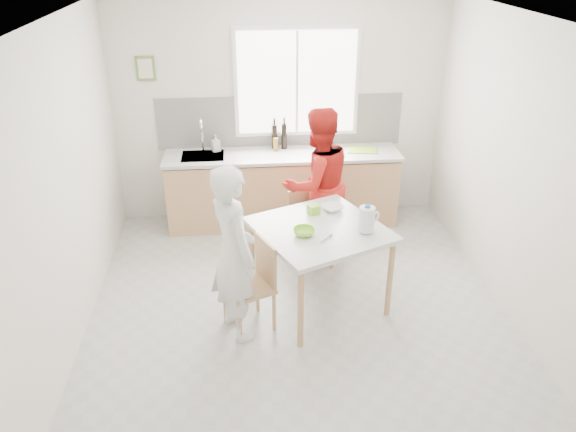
{
  "coord_description": "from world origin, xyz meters",
  "views": [
    {
      "loc": [
        -0.51,
        -4.4,
        3.29
      ],
      "look_at": [
        -0.09,
        0.2,
        0.96
      ],
      "focal_mm": 35.0,
      "sensor_mm": 36.0,
      "label": 1
    }
  ],
  "objects_px": {
    "dining_table": "(320,236)",
    "wine_bottle_b": "(274,136)",
    "wine_bottle_a": "(284,136)",
    "chair_left": "(255,281)",
    "bowl_green": "(304,232)",
    "chair_far": "(307,222)",
    "milk_jug": "(367,219)",
    "person_red": "(317,184)",
    "person_white": "(234,253)",
    "bowl_white": "(332,208)"
  },
  "relations": [
    {
      "from": "person_red",
      "to": "wine_bottle_b",
      "type": "relative_size",
      "value": 5.67
    },
    {
      "from": "person_white",
      "to": "bowl_white",
      "type": "xyz_separation_m",
      "value": [
        0.98,
        0.71,
        0.05
      ]
    },
    {
      "from": "chair_left",
      "to": "chair_far",
      "type": "distance_m",
      "value": 1.32
    },
    {
      "from": "milk_jug",
      "to": "person_red",
      "type": "bearing_deg",
      "value": 81.19
    },
    {
      "from": "person_red",
      "to": "bowl_white",
      "type": "height_order",
      "value": "person_red"
    },
    {
      "from": "bowl_green",
      "to": "wine_bottle_a",
      "type": "distance_m",
      "value": 2.09
    },
    {
      "from": "wine_bottle_b",
      "to": "milk_jug",
      "type": "bearing_deg",
      "value": -71.79
    },
    {
      "from": "person_white",
      "to": "wine_bottle_b",
      "type": "distance_m",
      "value": 2.41
    },
    {
      "from": "chair_left",
      "to": "wine_bottle_b",
      "type": "height_order",
      "value": "wine_bottle_b"
    },
    {
      "from": "milk_jug",
      "to": "wine_bottle_b",
      "type": "height_order",
      "value": "wine_bottle_b"
    },
    {
      "from": "dining_table",
      "to": "chair_left",
      "type": "bearing_deg",
      "value": -156.12
    },
    {
      "from": "chair_far",
      "to": "milk_jug",
      "type": "xyz_separation_m",
      "value": [
        0.42,
        -1.01,
        0.54
      ]
    },
    {
      "from": "dining_table",
      "to": "wine_bottle_a",
      "type": "height_order",
      "value": "wine_bottle_a"
    },
    {
      "from": "person_red",
      "to": "wine_bottle_a",
      "type": "relative_size",
      "value": 5.32
    },
    {
      "from": "wine_bottle_a",
      "to": "dining_table",
      "type": "bearing_deg",
      "value": -85.12
    },
    {
      "from": "person_red",
      "to": "wine_bottle_b",
      "type": "bearing_deg",
      "value": -92.29
    },
    {
      "from": "dining_table",
      "to": "chair_left",
      "type": "distance_m",
      "value": 0.74
    },
    {
      "from": "dining_table",
      "to": "milk_jug",
      "type": "bearing_deg",
      "value": -17.15
    },
    {
      "from": "bowl_white",
      "to": "wine_bottle_a",
      "type": "xyz_separation_m",
      "value": [
        -0.34,
        1.61,
        0.21
      ]
    },
    {
      "from": "wine_bottle_a",
      "to": "wine_bottle_b",
      "type": "relative_size",
      "value": 1.07
    },
    {
      "from": "chair_left",
      "to": "wine_bottle_a",
      "type": "xyz_separation_m",
      "value": [
        0.46,
        2.23,
        0.61
      ]
    },
    {
      "from": "dining_table",
      "to": "wine_bottle_a",
      "type": "relative_size",
      "value": 4.53
    },
    {
      "from": "person_red",
      "to": "milk_jug",
      "type": "xyz_separation_m",
      "value": [
        0.3,
        -1.11,
        0.13
      ]
    },
    {
      "from": "bowl_green",
      "to": "milk_jug",
      "type": "distance_m",
      "value": 0.58
    },
    {
      "from": "bowl_green",
      "to": "wine_bottle_b",
      "type": "xyz_separation_m",
      "value": [
        -0.12,
        2.11,
        0.19
      ]
    },
    {
      "from": "chair_left",
      "to": "person_white",
      "type": "xyz_separation_m",
      "value": [
        -0.18,
        -0.08,
        0.34
      ]
    },
    {
      "from": "person_white",
      "to": "wine_bottle_a",
      "type": "xyz_separation_m",
      "value": [
        0.64,
        2.31,
        0.26
      ]
    },
    {
      "from": "person_red",
      "to": "person_white",
      "type": "bearing_deg",
      "value": 31.89
    },
    {
      "from": "chair_left",
      "to": "bowl_green",
      "type": "height_order",
      "value": "bowl_green"
    },
    {
      "from": "person_red",
      "to": "wine_bottle_a",
      "type": "bearing_deg",
      "value": -97.92
    },
    {
      "from": "dining_table",
      "to": "wine_bottle_b",
      "type": "height_order",
      "value": "wine_bottle_b"
    },
    {
      "from": "chair_left",
      "to": "wine_bottle_a",
      "type": "height_order",
      "value": "wine_bottle_a"
    },
    {
      "from": "dining_table",
      "to": "bowl_green",
      "type": "xyz_separation_m",
      "value": [
        -0.16,
        -0.13,
        0.12
      ]
    },
    {
      "from": "chair_left",
      "to": "bowl_white",
      "type": "height_order",
      "value": "bowl_white"
    },
    {
      "from": "dining_table",
      "to": "chair_left",
      "type": "relative_size",
      "value": 1.68
    },
    {
      "from": "chair_left",
      "to": "wine_bottle_a",
      "type": "distance_m",
      "value": 2.36
    },
    {
      "from": "dining_table",
      "to": "person_red",
      "type": "height_order",
      "value": "person_red"
    },
    {
      "from": "chair_far",
      "to": "wine_bottle_a",
      "type": "xyz_separation_m",
      "value": [
        -0.16,
        1.07,
        0.63
      ]
    },
    {
      "from": "person_red",
      "to": "milk_jug",
      "type": "distance_m",
      "value": 1.16
    },
    {
      "from": "wine_bottle_a",
      "to": "wine_bottle_b",
      "type": "bearing_deg",
      "value": 167.74
    },
    {
      "from": "person_white",
      "to": "bowl_white",
      "type": "bearing_deg",
      "value": -78.02
    },
    {
      "from": "bowl_white",
      "to": "person_white",
      "type": "bearing_deg",
      "value": -144.13
    },
    {
      "from": "chair_far",
      "to": "dining_table",
      "type": "bearing_deg",
      "value": -113.33
    },
    {
      "from": "chair_far",
      "to": "person_white",
      "type": "distance_m",
      "value": 1.52
    },
    {
      "from": "bowl_white",
      "to": "wine_bottle_b",
      "type": "relative_size",
      "value": 0.68
    },
    {
      "from": "bowl_white",
      "to": "person_red",
      "type": "bearing_deg",
      "value": 95.65
    },
    {
      "from": "person_white",
      "to": "milk_jug",
      "type": "xyz_separation_m",
      "value": [
        1.21,
        0.23,
        0.16
      ]
    },
    {
      "from": "chair_left",
      "to": "chair_far",
      "type": "xyz_separation_m",
      "value": [
        0.62,
        1.16,
        -0.03
      ]
    },
    {
      "from": "chair_far",
      "to": "wine_bottle_b",
      "type": "bearing_deg",
      "value": 80.19
    },
    {
      "from": "dining_table",
      "to": "person_white",
      "type": "bearing_deg",
      "value": -156.12
    }
  ]
}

